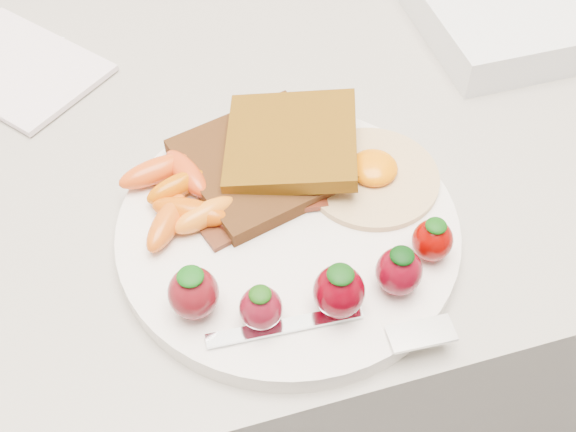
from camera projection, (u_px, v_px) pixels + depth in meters
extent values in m
cube|color=gray|center=(267.00, 345.00, 1.03)|extent=(2.00, 0.60, 0.90)
cylinder|color=white|center=(288.00, 231.00, 0.57)|extent=(0.27, 0.27, 0.02)
cube|color=black|center=(262.00, 163.00, 0.60)|extent=(0.15, 0.15, 0.01)
cube|color=#442907|center=(291.00, 141.00, 0.59)|extent=(0.14, 0.14, 0.03)
cylinder|color=beige|center=(372.00, 177.00, 0.59)|extent=(0.13, 0.13, 0.01)
ellipsoid|color=orange|center=(374.00, 168.00, 0.59)|extent=(0.05, 0.05, 0.02)
cube|color=#370C02|center=(255.00, 217.00, 0.57)|extent=(0.09, 0.05, 0.00)
cube|color=#3E1708|center=(272.00, 204.00, 0.57)|extent=(0.09, 0.03, 0.00)
cube|color=black|center=(259.00, 195.00, 0.58)|extent=(0.09, 0.06, 0.00)
ellipsoid|color=#C35600|center=(176.00, 187.00, 0.58)|extent=(0.06, 0.03, 0.02)
ellipsoid|color=#C34C04|center=(190.00, 212.00, 0.56)|extent=(0.07, 0.05, 0.02)
ellipsoid|color=#CC520E|center=(167.00, 223.00, 0.55)|extent=(0.05, 0.06, 0.02)
ellipsoid|color=#CA3D11|center=(187.00, 173.00, 0.59)|extent=(0.04, 0.06, 0.02)
ellipsoid|color=#D34711|center=(155.00, 171.00, 0.59)|extent=(0.07, 0.03, 0.02)
ellipsoid|color=orange|center=(205.00, 215.00, 0.56)|extent=(0.06, 0.04, 0.02)
ellipsoid|color=#5F0D13|center=(193.00, 293.00, 0.50)|extent=(0.04, 0.04, 0.04)
ellipsoid|color=#0C480B|center=(190.00, 276.00, 0.48)|extent=(0.02, 0.02, 0.01)
ellipsoid|color=maroon|center=(261.00, 308.00, 0.50)|extent=(0.03, 0.03, 0.03)
ellipsoid|color=#14430A|center=(260.00, 294.00, 0.48)|extent=(0.02, 0.02, 0.01)
ellipsoid|color=#55000A|center=(339.00, 291.00, 0.50)|extent=(0.04, 0.04, 0.04)
ellipsoid|color=#0A3609|center=(341.00, 274.00, 0.49)|extent=(0.02, 0.02, 0.01)
ellipsoid|color=#5C0310|center=(399.00, 271.00, 0.51)|extent=(0.03, 0.03, 0.04)
ellipsoid|color=black|center=(402.00, 255.00, 0.50)|extent=(0.02, 0.02, 0.01)
ellipsoid|color=#700200|center=(432.00, 240.00, 0.53)|extent=(0.03, 0.03, 0.03)
ellipsoid|color=#0B3E08|center=(436.00, 226.00, 0.52)|extent=(0.02, 0.02, 0.01)
cube|color=white|center=(285.00, 326.00, 0.50)|extent=(0.11, 0.02, 0.00)
cube|color=silver|center=(421.00, 334.00, 0.50)|extent=(0.05, 0.02, 0.00)
cube|color=silver|center=(15.00, 67.00, 0.71)|extent=(0.20, 0.20, 0.01)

